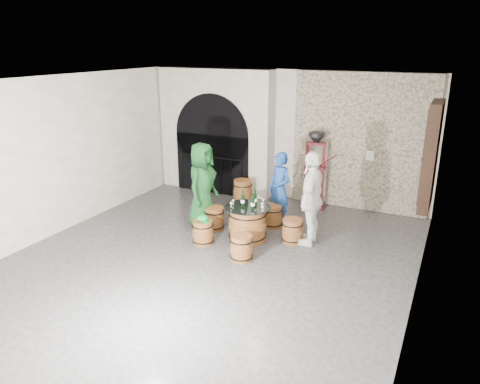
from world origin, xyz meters
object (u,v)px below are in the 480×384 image
at_px(person_white, 312,199).
at_px(barrel_stool_far, 273,216).
at_px(person_green, 202,185).
at_px(wine_bottle_right, 255,199).
at_px(wine_bottle_center, 253,203).
at_px(corking_press, 315,165).
at_px(barrel_table, 247,224).
at_px(barrel_stool_right, 292,231).
at_px(barrel_stool_near_right, 241,248).
at_px(wine_bottle_left, 243,200).
at_px(barrel_stool_near_left, 203,232).
at_px(person_blue, 279,189).
at_px(barrel_stool_left, 214,218).
at_px(side_barrel, 243,192).

bearing_deg(person_white, barrel_stool_far, -116.71).
xyz_separation_m(barrel_stool_far, person_green, (-1.39, -0.59, 0.68)).
distance_m(person_white, wine_bottle_right, 1.12).
distance_m(barrel_stool_far, wine_bottle_right, 0.94).
height_order(barrel_stool_far, wine_bottle_center, wine_bottle_center).
bearing_deg(corking_press, wine_bottle_right, -111.52).
bearing_deg(person_green, wine_bottle_right, -97.32).
xyz_separation_m(barrel_stool_far, wine_bottle_center, (-0.04, -0.96, 0.60)).
distance_m(wine_bottle_center, wine_bottle_right, 0.26).
xyz_separation_m(barrel_table, barrel_stool_right, (0.85, 0.29, -0.11)).
bearing_deg(corking_press, barrel_stool_near_right, -104.14).
relative_size(wine_bottle_left, wine_bottle_right, 1.00).
xyz_separation_m(barrel_stool_right, person_green, (-2.05, -0.01, 0.68)).
relative_size(barrel_stool_far, wine_bottle_right, 1.50).
relative_size(barrel_stool_near_right, wine_bottle_right, 1.50).
xyz_separation_m(barrel_stool_near_left, corking_press, (1.33, 2.97, 0.82)).
bearing_deg(barrel_table, corking_press, 75.72).
xyz_separation_m(wine_bottle_center, wine_bottle_right, (-0.06, 0.25, 0.00)).
bearing_deg(wine_bottle_center, barrel_stool_far, 87.56).
relative_size(barrel_stool_right, person_blue, 0.30).
bearing_deg(barrel_stool_near_left, barrel_stool_right, 28.23).
relative_size(barrel_stool_left, person_white, 0.26).
distance_m(barrel_table, barrel_stool_left, 0.91).
bearing_deg(barrel_stool_near_left, wine_bottle_left, 41.06).
xyz_separation_m(person_green, person_blue, (1.44, 0.83, -0.12)).
distance_m(barrel_table, wine_bottle_right, 0.53).
bearing_deg(wine_bottle_left, barrel_stool_right, 17.75).
height_order(wine_bottle_center, corking_press, corking_press).
bearing_deg(wine_bottle_left, barrel_stool_near_left, -138.94).
height_order(barrel_stool_far, person_white, person_white).
distance_m(barrel_table, barrel_stool_near_right, 0.91).
bearing_deg(barrel_stool_left, wine_bottle_right, -2.39).
bearing_deg(wine_bottle_right, side_barrel, 122.53).
relative_size(barrel_stool_left, side_barrel, 0.78).
height_order(side_barrel, corking_press, corking_press).
relative_size(wine_bottle_right, side_barrel, 0.52).
bearing_deg(wine_bottle_center, barrel_stool_near_left, -151.79).
distance_m(barrel_stool_left, wine_bottle_right, 1.13).
distance_m(barrel_stool_near_left, person_white, 2.22).
bearing_deg(barrel_stool_right, person_blue, 126.70).
height_order(barrel_stool_near_left, wine_bottle_right, wine_bottle_right).
xyz_separation_m(barrel_table, barrel_stool_far, (0.19, 0.88, -0.11)).
bearing_deg(person_green, person_blue, -62.25).
distance_m(person_green, person_white, 2.37).
xyz_separation_m(person_white, wine_bottle_left, (-1.27, -0.42, -0.09)).
relative_size(barrel_stool_far, barrel_stool_right, 1.00).
bearing_deg(wine_bottle_center, person_white, 25.51).
bearing_deg(barrel_table, barrel_stool_near_right, -71.86).
bearing_deg(person_green, barrel_stool_near_right, -129.72).
height_order(barrel_stool_far, wine_bottle_left, wine_bottle_left).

